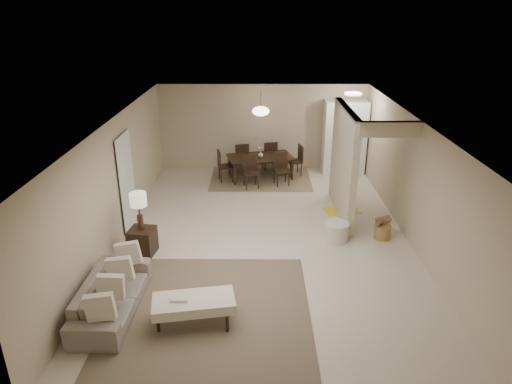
{
  "coord_description": "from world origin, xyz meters",
  "views": [
    {
      "loc": [
        -0.14,
        -8.54,
        4.53
      ],
      "look_at": [
        -0.17,
        -0.01,
        1.05
      ],
      "focal_mm": 32.0,
      "sensor_mm": 36.0,
      "label": 1
    }
  ],
  "objects_px": {
    "side_table": "(142,241)",
    "wicker_basket": "(382,232)",
    "pantry_cabinet": "(344,137)",
    "ottoman_bench": "(194,304)",
    "round_pouf": "(336,232)",
    "dining_table": "(261,168)",
    "sofa": "(112,295)"
  },
  "relations": [
    {
      "from": "ottoman_bench",
      "to": "dining_table",
      "type": "bearing_deg",
      "value": 71.2
    },
    {
      "from": "side_table",
      "to": "pantry_cabinet",
      "type": "bearing_deg",
      "value": 45.23
    },
    {
      "from": "pantry_cabinet",
      "to": "round_pouf",
      "type": "relative_size",
      "value": 4.14
    },
    {
      "from": "round_pouf",
      "to": "wicker_basket",
      "type": "height_order",
      "value": "round_pouf"
    },
    {
      "from": "sofa",
      "to": "dining_table",
      "type": "height_order",
      "value": "dining_table"
    },
    {
      "from": "round_pouf",
      "to": "wicker_basket",
      "type": "distance_m",
      "value": 0.99
    },
    {
      "from": "ottoman_bench",
      "to": "pantry_cabinet",
      "type": "bearing_deg",
      "value": 54.02
    },
    {
      "from": "wicker_basket",
      "to": "round_pouf",
      "type": "bearing_deg",
      "value": -174.2
    },
    {
      "from": "side_table",
      "to": "ottoman_bench",
      "type": "bearing_deg",
      "value": -59.02
    },
    {
      "from": "ottoman_bench",
      "to": "side_table",
      "type": "height_order",
      "value": "side_table"
    },
    {
      "from": "pantry_cabinet",
      "to": "ottoman_bench",
      "type": "height_order",
      "value": "pantry_cabinet"
    },
    {
      "from": "side_table",
      "to": "wicker_basket",
      "type": "bearing_deg",
      "value": 7.46
    },
    {
      "from": "pantry_cabinet",
      "to": "round_pouf",
      "type": "height_order",
      "value": "pantry_cabinet"
    },
    {
      "from": "side_table",
      "to": "dining_table",
      "type": "bearing_deg",
      "value": 61.18
    },
    {
      "from": "sofa",
      "to": "round_pouf",
      "type": "height_order",
      "value": "sofa"
    },
    {
      "from": "wicker_basket",
      "to": "dining_table",
      "type": "height_order",
      "value": "dining_table"
    },
    {
      "from": "sofa",
      "to": "ottoman_bench",
      "type": "relative_size",
      "value": 1.52
    },
    {
      "from": "round_pouf",
      "to": "dining_table",
      "type": "height_order",
      "value": "dining_table"
    },
    {
      "from": "sofa",
      "to": "wicker_basket",
      "type": "xyz_separation_m",
      "value": [
        4.93,
        2.49,
        -0.14
      ]
    },
    {
      "from": "pantry_cabinet",
      "to": "sofa",
      "type": "distance_m",
      "value": 8.23
    },
    {
      "from": "pantry_cabinet",
      "to": "ottoman_bench",
      "type": "bearing_deg",
      "value": -116.46
    },
    {
      "from": "pantry_cabinet",
      "to": "dining_table",
      "type": "relative_size",
      "value": 1.17
    },
    {
      "from": "round_pouf",
      "to": "wicker_basket",
      "type": "bearing_deg",
      "value": 5.8
    },
    {
      "from": "round_pouf",
      "to": "wicker_basket",
      "type": "relative_size",
      "value": 1.46
    },
    {
      "from": "ottoman_bench",
      "to": "side_table",
      "type": "distance_m",
      "value": 2.52
    },
    {
      "from": "side_table",
      "to": "round_pouf",
      "type": "relative_size",
      "value": 1.03
    },
    {
      "from": "wicker_basket",
      "to": "dining_table",
      "type": "relative_size",
      "value": 0.19
    },
    {
      "from": "side_table",
      "to": "dining_table",
      "type": "height_order",
      "value": "dining_table"
    },
    {
      "from": "ottoman_bench",
      "to": "round_pouf",
      "type": "xyz_separation_m",
      "value": [
        2.6,
        2.69,
        -0.16
      ]
    },
    {
      "from": "side_table",
      "to": "wicker_basket",
      "type": "height_order",
      "value": "side_table"
    },
    {
      "from": "round_pouf",
      "to": "ottoman_bench",
      "type": "bearing_deg",
      "value": -134.01
    },
    {
      "from": "sofa",
      "to": "side_table",
      "type": "bearing_deg",
      "value": -0.28
    }
  ]
}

